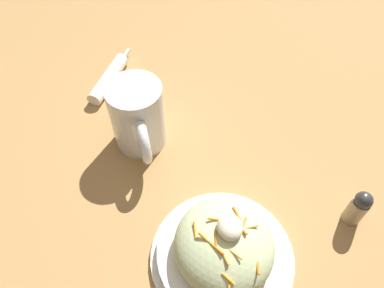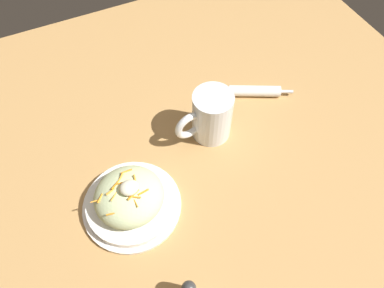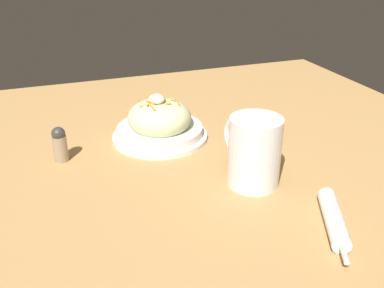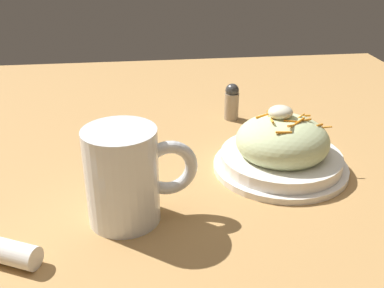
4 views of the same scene
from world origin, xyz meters
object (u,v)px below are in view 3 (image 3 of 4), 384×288
object	(u,v)px
beer_mug	(253,154)
napkin_roll	(334,219)
salt_shaker	(60,144)
salad_plate	(160,124)

from	to	relation	value
beer_mug	napkin_roll	xyz separation A→B (m)	(-0.17, -0.06, -0.05)
napkin_roll	salt_shaker	bearing A→B (deg)	45.79
salad_plate	napkin_roll	world-z (taller)	salad_plate
salad_plate	beer_mug	xyz separation A→B (m)	(-0.25, -0.11, 0.02)
salad_plate	beer_mug	bearing A→B (deg)	-156.38
beer_mug	napkin_roll	bearing A→B (deg)	-160.35
salad_plate	salt_shaker	size ratio (longest dim) A/B	2.89
beer_mug	salt_shaker	bearing A→B (deg)	57.32
salad_plate	salt_shaker	xyz separation A→B (m)	(-0.04, 0.23, 0.00)
salad_plate	salt_shaker	bearing A→B (deg)	99.22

